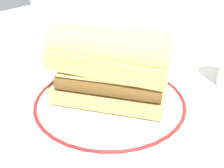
% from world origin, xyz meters
% --- Properties ---
extents(ground_plane, '(1.50, 1.50, 0.00)m').
position_xyz_m(ground_plane, '(0.00, 0.00, 0.00)').
color(ground_plane, silver).
extents(plate, '(0.28, 0.28, 0.01)m').
position_xyz_m(plate, '(0.00, -0.01, 0.01)').
color(plate, white).
rests_on(plate, ground_plane).
extents(sausage_sandwich, '(0.21, 0.15, 0.12)m').
position_xyz_m(sausage_sandwich, '(0.00, -0.01, 0.08)').
color(sausage_sandwich, '#DBBA6D').
rests_on(sausage_sandwich, plate).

